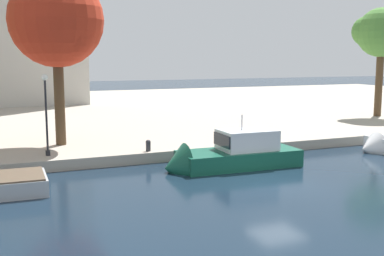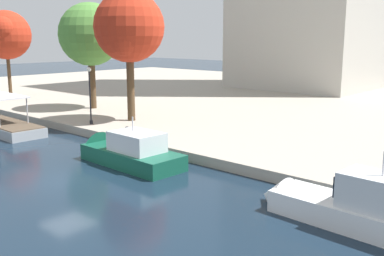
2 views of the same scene
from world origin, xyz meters
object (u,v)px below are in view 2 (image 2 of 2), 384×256
object	(u,v)px
motor_yacht_3	(362,214)
tree_1	(128,28)
mooring_bollard_0	(127,131)
lamp_post	(90,91)
tree_2	(88,34)
tree_0	(5,33)
motor_yacht_2	(125,154)

from	to	relation	value
motor_yacht_3	tree_1	xyz separation A→B (m)	(-22.86, 7.27, 7.77)
mooring_bollard_0	lamp_post	size ratio (longest dim) A/B	0.15
tree_2	motor_yacht_3	bearing A→B (deg)	-16.40
tree_1	lamp_post	bearing A→B (deg)	-112.76
tree_0	tree_2	xyz separation A→B (m)	(15.04, 0.99, -0.18)
mooring_bollard_0	tree_2	distance (m)	15.79
tree_2	mooring_bollard_0	bearing A→B (deg)	-25.03
mooring_bollard_0	tree_1	xyz separation A→B (m)	(-4.39, 4.05, 7.40)
tree_1	tree_2	bearing A→B (deg)	167.04
motor_yacht_2	motor_yacht_3	size ratio (longest dim) A/B	0.83
lamp_post	motor_yacht_3	bearing A→B (deg)	-9.78
lamp_post	tree_2	bearing A→B (deg)	144.73
motor_yacht_3	tree_0	world-z (taller)	tree_0
tree_0	mooring_bollard_0	bearing A→B (deg)	-10.19
motor_yacht_2	mooring_bollard_0	size ratio (longest dim) A/B	11.56
motor_yacht_3	tree_1	world-z (taller)	tree_1
tree_0	lamp_post	bearing A→B (deg)	-10.39
motor_yacht_2	lamp_post	bearing A→B (deg)	-22.82
tree_1	tree_2	xyz separation A→B (m)	(-8.45, 1.95, -0.44)
tree_0	tree_1	xyz separation A→B (m)	(23.50, -0.96, 0.25)
mooring_bollard_0	tree_2	size ratio (longest dim) A/B	0.07
motor_yacht_3	tree_0	xyz separation A→B (m)	(-46.35, 8.23, 7.52)
motor_yacht_2	tree_1	xyz separation A→B (m)	(-8.10, 7.33, 7.88)
motor_yacht_3	mooring_bollard_0	distance (m)	18.75
motor_yacht_3	tree_1	bearing A→B (deg)	-14.88
tree_0	tree_1	bearing A→B (deg)	-2.34
mooring_bollard_0	motor_yacht_3	bearing A→B (deg)	-9.89
motor_yacht_2	tree_1	world-z (taller)	tree_1
motor_yacht_3	tree_0	size ratio (longest dim) A/B	0.95
motor_yacht_2	tree_2	size ratio (longest dim) A/B	0.77
lamp_post	tree_2	xyz separation A→B (m)	(-7.15, 5.05, 4.61)
motor_yacht_2	motor_yacht_3	distance (m)	14.76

